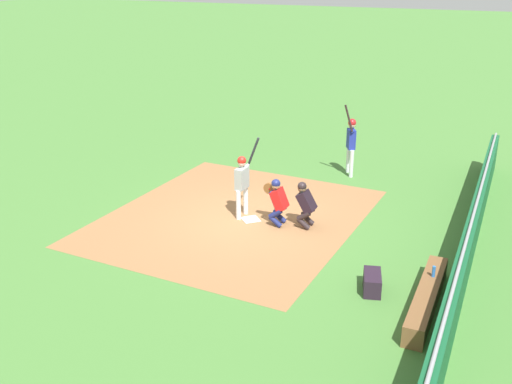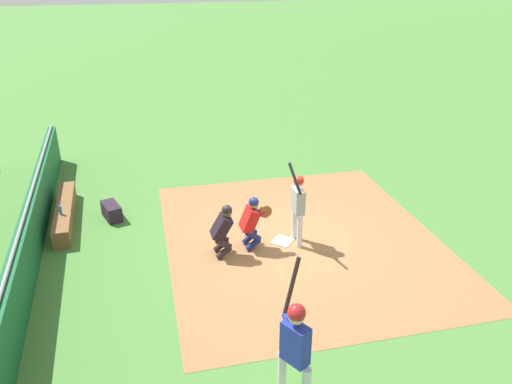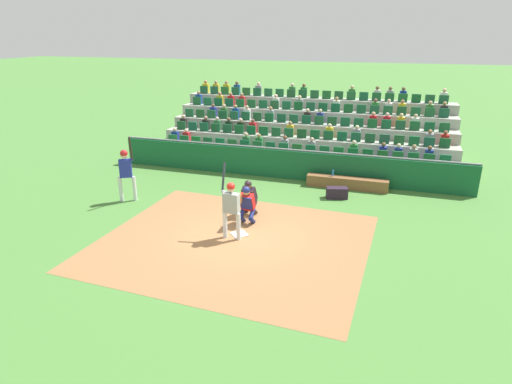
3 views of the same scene
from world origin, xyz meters
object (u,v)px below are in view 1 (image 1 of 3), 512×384
Objects in this scene: home_plate_marker at (251,219)px; catcher_crouching at (277,199)px; batter_at_plate at (242,179)px; home_plate_umpire at (305,203)px; dugout_bench at (427,299)px; on_deck_batter at (351,140)px; water_bottle_on_bench at (434,272)px; equipment_duffel_bag at (372,282)px.

catcher_crouching reaches higher than home_plate_marker.
home_plate_umpire is (0.05, -1.79, -0.39)m from batter_at_plate.
home_plate_umpire reaches higher than dugout_bench.
on_deck_batter is (4.67, -0.65, 0.47)m from catcher_crouching.
water_bottle_on_bench is (0.56, -0.02, 0.34)m from dugout_bench.
batter_at_plate is 5.86m from water_bottle_on_bench.
home_plate_marker is 0.20× the size of batter_at_plate.
water_bottle_on_bench is at bearing -1.81° from dugout_bench.
dugout_bench is at bearing -116.89° from batter_at_plate.
home_plate_umpire is at bearing -88.54° from batter_at_plate.
on_deck_batter is at bearing -20.67° from batter_at_plate.
home_plate_marker is 0.35× the size of home_plate_umpire.
equipment_duffel_bag is (-2.55, -2.44, -0.48)m from home_plate_umpire.
batter_at_plate reaches higher than home_plate_umpire.
batter_at_plate is 6.11m from dugout_bench.
catcher_crouching is at bearing 172.07° from on_deck_batter.
batter_at_plate is at bearing 84.20° from catcher_crouching.
batter_at_plate reaches higher than dugout_bench.
home_plate_marker is 4.59m from equipment_duffel_bag.
home_plate_marker is 1.82× the size of water_bottle_on_bench.
home_plate_marker is 0.58× the size of equipment_duffel_bag.
home_plate_umpire is at bearing 52.36° from dugout_bench.
on_deck_batter reaches higher than catcher_crouching.
batter_at_plate reaches higher than equipment_duffel_bag.
catcher_crouching is (-0.11, -1.07, -0.36)m from batter_at_plate.
catcher_crouching is (0.02, -0.76, 0.70)m from home_plate_marker.
home_plate_umpire is (0.15, -0.72, -0.03)m from catcher_crouching.
on_deck_batter is at bearing 0.86° from home_plate_umpire.
catcher_crouching is 5.33× the size of water_bottle_on_bench.
home_plate_umpire is at bearing -77.88° from catcher_crouching.
water_bottle_on_bench is at bearing -121.45° from home_plate_umpire.
on_deck_batter is at bearing -7.93° from catcher_crouching.
dugout_bench is at bearing -116.58° from equipment_duffel_bag.
water_bottle_on_bench is at bearing -111.85° from batter_at_plate.
dugout_bench is 1.19m from equipment_duffel_bag.
dugout_bench is (-2.78, -3.61, -0.47)m from home_plate_umpire.
dugout_bench reaches higher than equipment_duffel_bag.
equipment_duffel_bag is (-0.34, 1.19, -0.36)m from water_bottle_on_bench.
home_plate_umpire is at bearing -83.15° from home_plate_marker.
home_plate_umpire is (0.18, -1.48, 0.67)m from home_plate_marker.
dugout_bench is at bearing -127.64° from home_plate_umpire.
home_plate_umpire is 4.58m from dugout_bench.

